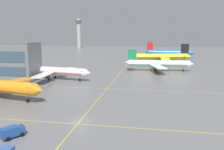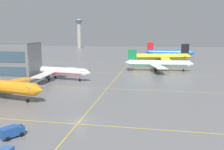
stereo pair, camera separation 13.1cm
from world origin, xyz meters
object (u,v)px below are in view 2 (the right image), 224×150
airliner_far_left_stand (161,57)px  airliner_second_row (55,71)px  service_truck_red_van (12,131)px  control_tower (79,31)px  airliner_far_right_stand (169,53)px  airliner_third_row (158,64)px

airliner_far_left_stand → airliner_second_row: bearing=-126.4°
airliner_second_row → airliner_far_left_stand: size_ratio=0.82×
airliner_far_left_stand → service_truck_red_van: 118.97m
airliner_far_left_stand → control_tower: 181.17m
service_truck_red_van → airliner_far_right_stand: bearing=75.9°
airliner_third_row → service_truck_red_van: (-27.95, -83.28, -2.54)m
airliner_far_right_stand → control_tower: size_ratio=1.01×
airliner_second_row → airliner_far_right_stand: airliner_far_right_stand is taller
airliner_second_row → airliner_third_row: (43.13, 29.97, 0.24)m
airliner_third_row → service_truck_red_van: size_ratio=7.90×
control_tower → airliner_third_row: bearing=-60.8°
service_truck_red_van → control_tower: control_tower is taller
airliner_far_left_stand → service_truck_red_van: bearing=-104.8°
airliner_far_left_stand → control_tower: (-102.82, 148.08, 17.95)m
airliner_third_row → airliner_far_right_stand: airliner_far_right_stand is taller
service_truck_red_van → control_tower: 273.67m
service_truck_red_van → control_tower: bearing=105.4°
airliner_far_right_stand → service_truck_red_van: (-37.60, -150.18, -2.94)m
airliner_far_left_stand → airliner_far_right_stand: 35.92m
airliner_third_row → service_truck_red_van: bearing=-108.6°
airliner_far_right_stand → airliner_second_row: bearing=-118.6°
airliner_second_row → control_tower: size_ratio=0.85×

